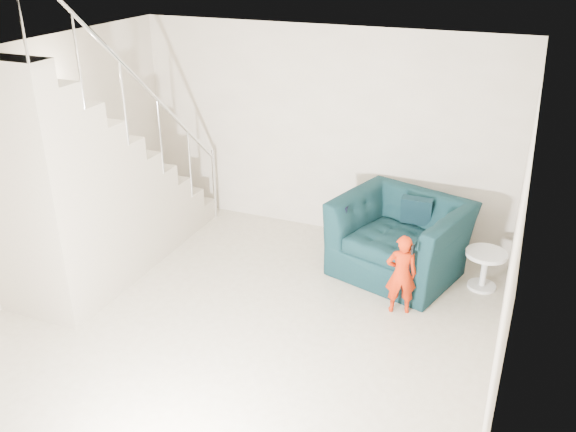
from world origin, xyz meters
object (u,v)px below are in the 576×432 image
Objects in this scene: armchair at (400,238)px; staircase at (91,200)px; toddler at (401,274)px; side_table at (485,264)px.

armchair is 0.39× the size of staircase.
armchair is at bearing 22.70° from staircase.
toddler is at bearing 9.02° from staircase.
armchair is 3.05× the size of side_table.
armchair is 0.99m from side_table.
side_table is (0.98, 0.01, -0.15)m from armchair.
staircase reaches higher than armchair.
armchair is at bearing -179.13° from side_table.
staircase is (-3.47, -0.55, 0.50)m from toddler.
toddler is 1.97× the size of side_table.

